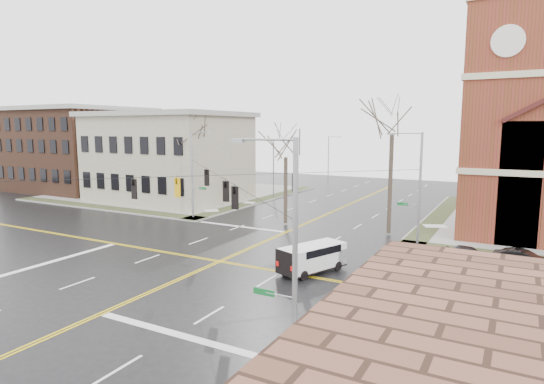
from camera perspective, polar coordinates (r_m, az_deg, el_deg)
The scene contains 18 objects.
ground at distance 33.09m, azimuth -6.58°, elevation -8.65°, with size 120.00×120.00×0.00m, color black.
sidewalks at distance 33.07m, azimuth -6.58°, elevation -8.52°, with size 80.00×80.00×0.17m.
road_markings at distance 33.09m, azimuth -6.58°, elevation -8.64°, with size 100.00×100.00×0.01m.
civic_building_a at distance 61.22m, azimuth -12.74°, elevation 4.11°, with size 18.00×14.00×11.00m, color gray.
civic_building_b at distance 77.11m, azimuth -23.02°, elevation 4.81°, with size 18.00×16.00×12.00m, color #563324.
signal_pole_ne at distance 38.26m, azimuth 17.81°, elevation 0.86°, with size 2.75×0.22×9.00m.
signal_pole_nw at distance 47.92m, azimuth -9.82°, elevation 2.50°, with size 2.75×0.22×9.00m.
signal_pole_se at distance 16.60m, azimuth 2.35°, elevation -7.75°, with size 2.75×0.22×9.00m.
span_wires at distance 31.87m, azimuth -6.75°, elevation 2.09°, with size 23.02×23.02×0.03m.
traffic_signals at distance 31.42m, azimuth -7.44°, elevation 0.62°, with size 8.21×8.26×1.30m.
streetlight_north_a at distance 61.37m, azimuth 0.31°, elevation 3.35°, with size 2.30×0.20×8.00m.
streetlight_north_b at distance 79.49m, azimuth 7.19°, elevation 4.35°, with size 2.30×0.20×8.00m.
cargo_van at distance 30.46m, azimuth 5.35°, elevation -7.98°, with size 3.53×5.13×1.83m.
parked_car_a at distance 35.70m, azimuth 23.41°, elevation -7.09°, with size 1.32×3.29×1.12m, color black.
parked_car_b at distance 35.42m, azimuth 28.99°, elevation -7.43°, with size 1.35×3.87×1.28m, color black.
tree_nw_far at distance 51.36m, azimuth -10.32°, elevation 6.41°, with size 4.00×4.00×11.23m.
tree_nw_near at distance 44.17m, azimuth 1.74°, elevation 4.94°, with size 4.00×4.00×9.76m.
tree_ne at distance 41.14m, azimuth 14.86°, elevation 7.76°, with size 4.00×4.00×13.10m.
Camera 1 is at (18.39, -25.83, 9.46)m, focal length 30.00 mm.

